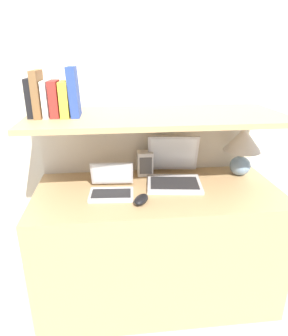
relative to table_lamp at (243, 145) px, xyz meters
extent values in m
plane|color=#B2AD9E|center=(-0.57, -0.49, -0.96)|extent=(12.00, 12.00, 0.00)
cube|color=silver|center=(-0.57, 0.22, 0.24)|extent=(6.00, 0.05, 2.40)
cube|color=tan|center=(-0.57, -0.17, -0.58)|extent=(1.43, 0.65, 0.75)
cube|color=silver|center=(-0.57, 0.17, -0.38)|extent=(1.43, 0.04, 1.16)
cube|color=tan|center=(-0.57, -0.10, 0.22)|extent=(1.43, 0.58, 0.03)
ellipsoid|color=#7593B2|center=(0.00, 0.00, -0.14)|extent=(0.13, 0.13, 0.13)
cylinder|color=tan|center=(0.00, 0.00, -0.06)|extent=(0.02, 0.02, 0.04)
cone|color=silver|center=(0.00, 0.00, 0.04)|extent=(0.24, 0.24, 0.15)
cube|color=silver|center=(-0.46, -0.12, -0.19)|extent=(0.35, 0.30, 0.02)
cube|color=#232326|center=(-0.46, -0.13, -0.18)|extent=(0.30, 0.22, 0.00)
cube|color=silver|center=(-0.44, 0.06, -0.06)|extent=(0.33, 0.14, 0.25)
cube|color=white|center=(-0.44, 0.05, -0.06)|extent=(0.30, 0.12, 0.22)
cube|color=silver|center=(-0.84, -0.22, -0.19)|extent=(0.26, 0.18, 0.02)
cube|color=#232326|center=(-0.84, -0.23, -0.18)|extent=(0.22, 0.13, 0.00)
cube|color=silver|center=(-0.83, -0.11, -0.11)|extent=(0.25, 0.08, 0.15)
cube|color=white|center=(-0.83, -0.12, -0.11)|extent=(0.22, 0.07, 0.13)
ellipsoid|color=black|center=(-0.68, -0.32, -0.18)|extent=(0.11, 0.13, 0.04)
cube|color=white|center=(-0.62, 0.07, -0.12)|extent=(0.10, 0.09, 0.16)
cube|color=#59595B|center=(-0.62, 0.03, -0.12)|extent=(0.08, 0.00, 0.11)
cube|color=black|center=(-1.24, -0.10, 0.33)|extent=(0.03, 0.12, 0.20)
cube|color=brown|center=(-1.20, -0.10, 0.35)|extent=(0.04, 0.17, 0.24)
cube|color=silver|center=(-1.16, -0.10, 0.32)|extent=(0.03, 0.14, 0.19)
cube|color=#A82823|center=(-1.11, -0.10, 0.32)|extent=(0.04, 0.14, 0.19)
cube|color=gold|center=(-1.06, -0.10, 0.32)|extent=(0.04, 0.17, 0.18)
cube|color=#284293|center=(-1.01, -0.10, 0.36)|extent=(0.05, 0.16, 0.26)
camera|label=1|loc=(-0.83, -1.74, 0.55)|focal=32.00mm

